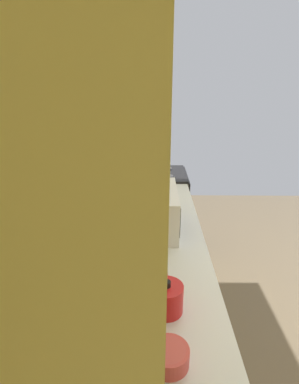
{
  "coord_description": "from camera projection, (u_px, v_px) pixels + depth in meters",
  "views": [
    {
      "loc": [
        -1.68,
        1.27,
        1.89
      ],
      "look_at": [
        -0.36,
        1.28,
        1.38
      ],
      "focal_mm": 28.37,
      "sensor_mm": 36.0,
      "label": 1
    }
  ],
  "objects": [
    {
      "name": "kettle",
      "position": [
        166.0,
        298.0,
        1.33
      ],
      "size": [
        0.21,
        0.15,
        0.15
      ],
      "color": "red",
      "rests_on": "counter_run"
    },
    {
      "name": "counter_run",
      "position": [
        154.0,
        350.0,
        1.69
      ],
      "size": [
        3.01,
        0.65,
        0.91
      ],
      "color": "#DFCF78",
      "rests_on": "ground_plane"
    },
    {
      "name": "oven_range",
      "position": [
        156.0,
        212.0,
        3.37
      ],
      "size": [
        0.61,
        0.67,
        1.09
      ],
      "color": "black",
      "rests_on": "ground_plane"
    },
    {
      "name": "upper_cabinets",
      "position": [
        118.0,
        112.0,
        1.23
      ],
      "size": [
        2.02,
        0.31,
        0.58
      ],
      "color": "#E6D675"
    },
    {
      "name": "microwave",
      "position": [
        152.0,
        209.0,
        2.04
      ],
      "size": [
        0.53,
        0.35,
        0.28
      ],
      "color": "white",
      "rests_on": "counter_run"
    },
    {
      "name": "bowl",
      "position": [
        169.0,
        356.0,
        1.09
      ],
      "size": [
        0.15,
        0.15,
        0.07
      ],
      "color": "#D84C47",
      "rests_on": "counter_run"
    },
    {
      "name": "wall_back",
      "position": [
        91.0,
        172.0,
        1.76
      ],
      "size": [
        3.98,
        0.12,
        2.73
      ],
      "primitive_type": "cube",
      "color": "#DCCA7E",
      "rests_on": "ground_plane"
    }
  ]
}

